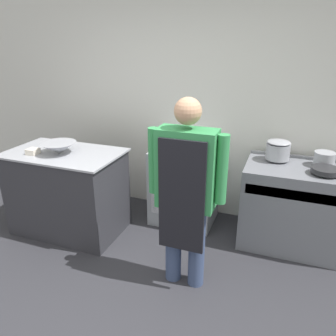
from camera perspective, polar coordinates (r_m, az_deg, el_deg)
The scene contains 11 objects.
ground_plane at distance 2.75m, azimuth -10.57°, elevation -26.72°, with size 14.00×14.00×0.00m, color #2D2D33.
wall_back at distance 3.88m, azimuth 4.54°, elevation 11.17°, with size 8.00×0.05×2.70m.
prep_counter at distance 3.80m, azimuth -16.99°, elevation -3.98°, with size 1.22×0.75×0.93m.
stove at distance 3.64m, azimuth 21.16°, elevation -6.26°, with size 1.04×0.67×0.89m.
fridge_unit at distance 3.84m, azimuth 2.87°, elevation -3.11°, with size 0.72×0.57×0.88m.
person_cook at distance 2.64m, azimuth 3.14°, elevation -3.20°, with size 0.65×0.24×1.65m.
mixing_bowl at distance 3.59m, azimuth -18.49°, elevation 3.32°, with size 0.37×0.37×0.12m.
plastic_tub at distance 3.68m, azimuth -22.47°, elevation 2.69°, with size 0.11×0.11×0.06m.
stock_pot at distance 3.54m, azimuth 18.60°, elevation 3.06°, with size 0.24×0.24×0.20m.
saute_pan at distance 3.36m, azimuth 25.71°, elevation -0.35°, with size 0.26×0.26×0.05m.
sauce_pot at distance 3.57m, azimuth 25.58°, elevation 1.54°, with size 0.20×0.20×0.12m.
Camera 1 is at (1.05, -1.53, 2.04)m, focal length 35.00 mm.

